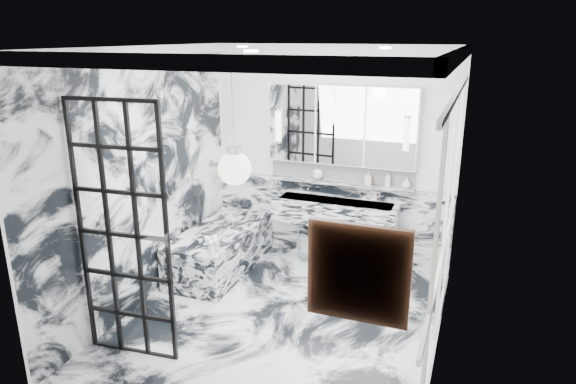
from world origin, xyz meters
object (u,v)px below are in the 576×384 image
at_px(crittall_door, 123,235).
at_px(bathtub, 221,249).
at_px(mirror_cabinet, 341,125).
at_px(trough_sink, 335,212).

xyz_separation_m(crittall_door, bathtub, (-0.07, 1.91, -0.92)).
xyz_separation_m(crittall_door, mirror_cabinet, (1.25, 2.74, 0.62)).
bearing_deg(crittall_door, mirror_cabinet, 60.88).
relative_size(trough_sink, bathtub, 0.97).
height_order(crittall_door, bathtub, crittall_door).
height_order(trough_sink, bathtub, trough_sink).
xyz_separation_m(trough_sink, mirror_cabinet, (-0.00, 0.17, 1.09)).
bearing_deg(mirror_cabinet, crittall_door, -114.55).
xyz_separation_m(crittall_door, trough_sink, (1.25, 2.57, -0.47)).
distance_m(crittall_door, trough_sink, 2.90).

